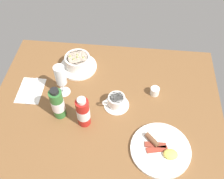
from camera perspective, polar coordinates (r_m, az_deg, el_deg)
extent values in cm
cube|color=brown|center=(125.47, -1.28, -3.66)|extent=(110.00, 84.00, 3.00)
cylinder|color=white|center=(140.71, -7.42, 5.03)|extent=(19.66, 19.66, 1.20)
cylinder|color=white|center=(137.98, -7.58, 6.15)|extent=(13.11, 13.11, 6.54)
cylinder|color=beige|center=(136.26, -7.69, 6.89)|extent=(11.28, 11.28, 1.60)
sphere|color=#90994C|center=(135.79, -7.75, 7.21)|extent=(0.94, 0.94, 0.94)
sphere|color=#90994C|center=(134.94, -6.41, 7.05)|extent=(0.98, 0.98, 0.98)
sphere|color=#90994C|center=(136.97, -7.69, 7.69)|extent=(0.84, 0.84, 0.84)
sphere|color=#90994C|center=(135.44, -7.70, 7.08)|extent=(0.85, 0.85, 0.85)
sphere|color=#90994C|center=(136.42, -9.29, 7.22)|extent=(1.32, 1.32, 1.32)
sphere|color=#90994C|center=(134.65, -8.45, 6.65)|extent=(1.17, 1.17, 1.17)
cube|color=white|center=(135.51, -17.53, -0.18)|extent=(12.36, 16.62, 0.30)
cube|color=silver|center=(135.35, -16.98, 0.21)|extent=(1.40, 14.02, 0.50)
cube|color=silver|center=(131.05, -17.94, -2.42)|extent=(2.25, 3.63, 0.40)
cube|color=silver|center=(136.37, -18.07, 0.31)|extent=(1.19, 13.01, 0.50)
ellipsoid|color=silver|center=(132.48, -18.96, -2.01)|extent=(2.40, 4.00, 0.60)
cylinder|color=white|center=(123.35, 0.98, -3.48)|extent=(12.06, 12.06, 0.90)
cylinder|color=white|center=(120.85, 1.00, -2.63)|extent=(7.98, 7.98, 5.29)
cylinder|color=#2E250E|center=(119.13, 1.01, -2.01)|extent=(6.78, 6.78, 1.00)
torus|color=white|center=(120.04, -1.33, -2.95)|extent=(3.67, 1.86, 3.60)
cylinder|color=white|center=(128.19, 9.44, -0.37)|extent=(4.41, 4.41, 4.10)
cone|color=white|center=(127.07, 8.66, 0.28)|extent=(2.43, 1.96, 2.28)
cylinder|color=white|center=(130.83, -10.56, -0.48)|extent=(6.44, 6.44, 0.40)
cylinder|color=white|center=(128.05, -10.79, 0.53)|extent=(0.80, 0.80, 6.87)
cylinder|color=white|center=(121.64, -11.38, 3.13)|extent=(5.14, 5.14, 10.42)
cylinder|color=silver|center=(122.78, -11.27, 2.64)|extent=(4.21, 4.21, 6.25)
cylinder|color=#337233|center=(116.87, -11.91, -3.14)|extent=(5.81, 5.81, 16.13)
cylinder|color=white|center=(117.13, -11.88, -3.23)|extent=(5.92, 5.92, 6.13)
cylinder|color=black|center=(109.94, -12.65, -0.42)|extent=(3.77, 3.77, 1.67)
cylinder|color=#B21E19|center=(112.82, -6.37, -5.08)|extent=(5.75, 5.75, 15.49)
cylinder|color=silver|center=(113.08, -6.36, -5.17)|extent=(5.87, 5.87, 5.89)
cylinder|color=silver|center=(105.84, -6.78, -2.48)|extent=(3.74, 3.74, 1.73)
cylinder|color=white|center=(113.15, 10.67, -12.89)|extent=(25.48, 25.48, 1.40)
cube|color=brown|center=(112.60, 9.54, -11.97)|extent=(9.07, 2.67, 0.60)
cube|color=#9E3828|center=(111.77, 9.92, -12.92)|extent=(9.31, 4.39, 0.60)
cylinder|color=brown|center=(112.50, 8.82, -10.90)|extent=(6.43, 6.58, 2.20)
ellipsoid|color=#F2D859|center=(111.11, 12.82, -13.77)|extent=(6.00, 4.80, 2.40)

